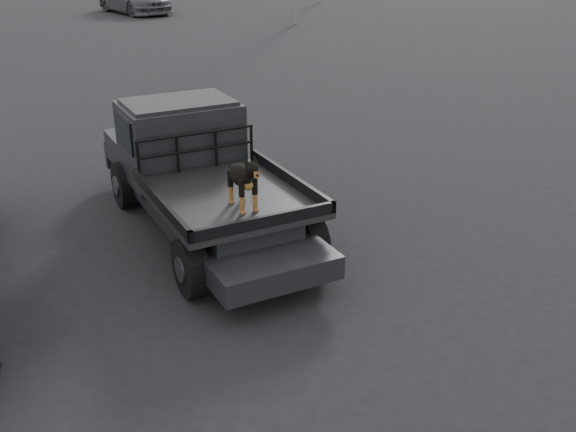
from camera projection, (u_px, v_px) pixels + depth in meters
ground at (236, 310)px, 7.71m from camera, size 120.00×120.00×0.00m
flatbed_ute at (205, 202)px, 9.58m from camera, size 2.00×5.40×0.92m
ute_cab at (180, 128)px, 9.99m from camera, size 1.72×1.30×0.88m
headache_rack at (197, 151)px, 9.45m from camera, size 1.80×0.08×0.55m
dog at (242, 180)px, 8.08m from camera, size 0.32×0.60×0.74m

